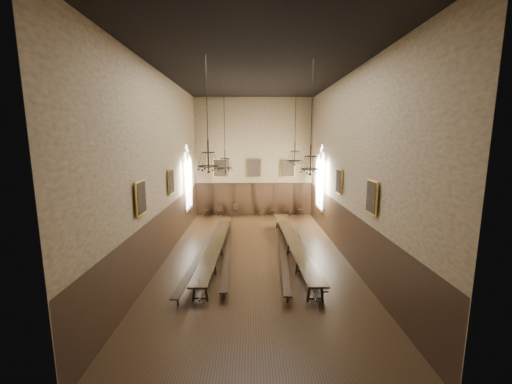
{
  "coord_description": "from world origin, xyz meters",
  "views": [
    {
      "loc": [
        -0.22,
        -15.17,
        5.86
      ],
      "look_at": [
        0.04,
        1.5,
        3.07
      ],
      "focal_mm": 22.0,
      "sensor_mm": 36.0,
      "label": 1
    }
  ],
  "objects_px": {
    "chair_6": "(287,212)",
    "chandelier_back_right": "(295,155)",
    "bench_left_outer": "(205,250)",
    "chandelier_front_right": "(310,162)",
    "chair_0": "(208,212)",
    "bench_right_inner": "(282,249)",
    "bench_right_outer": "(307,252)",
    "chair_4": "(262,213)",
    "chandelier_back_left": "(225,162)",
    "chandelier_front_left": "(208,159)",
    "table_right": "(293,246)",
    "table_left": "(217,248)",
    "bench_left_inner": "(228,250)",
    "chair_1": "(221,213)",
    "chair_7": "(300,212)",
    "chair_5": "(273,212)",
    "chair_2": "(235,212)"
  },
  "relations": [
    {
      "from": "chair_6",
      "to": "chandelier_back_right",
      "type": "height_order",
      "value": "chandelier_back_right"
    },
    {
      "from": "bench_left_outer",
      "to": "chandelier_front_right",
      "type": "xyz_separation_m",
      "value": [
        4.8,
        -2.31,
        4.66
      ]
    },
    {
      "from": "chandelier_front_right",
      "to": "chair_0",
      "type": "bearing_deg",
      "value": 118.63
    },
    {
      "from": "bench_right_inner",
      "to": "bench_right_outer",
      "type": "height_order",
      "value": "bench_right_inner"
    },
    {
      "from": "bench_left_outer",
      "to": "chair_0",
      "type": "distance_m",
      "value": 8.45
    },
    {
      "from": "chair_4",
      "to": "chandelier_back_left",
      "type": "xyz_separation_m",
      "value": [
        -2.27,
        -6.16,
        4.34
      ]
    },
    {
      "from": "chair_0",
      "to": "chair_4",
      "type": "distance_m",
      "value": 4.19
    },
    {
      "from": "chandelier_back_left",
      "to": "chandelier_front_left",
      "type": "bearing_deg",
      "value": -92.71
    },
    {
      "from": "table_right",
      "to": "chair_6",
      "type": "xyz_separation_m",
      "value": [
        0.61,
        8.23,
        -0.11
      ]
    },
    {
      "from": "chandelier_back_right",
      "to": "chandelier_front_left",
      "type": "xyz_separation_m",
      "value": [
        -4.09,
        -4.75,
        0.09
      ]
    },
    {
      "from": "table_left",
      "to": "chair_0",
      "type": "bearing_deg",
      "value": 100.89
    },
    {
      "from": "bench_left_inner",
      "to": "chandelier_front_left",
      "type": "bearing_deg",
      "value": -99.53
    },
    {
      "from": "bench_left_inner",
      "to": "chandelier_back_left",
      "type": "relative_size",
      "value": 1.99
    },
    {
      "from": "chair_1",
      "to": "chair_7",
      "type": "xyz_separation_m",
      "value": [
        6.18,
        0.09,
        0.02
      ]
    },
    {
      "from": "table_right",
      "to": "bench_right_inner",
      "type": "distance_m",
      "value": 0.58
    },
    {
      "from": "chair_4",
      "to": "bench_right_outer",
      "type": "bearing_deg",
      "value": -81.52
    },
    {
      "from": "table_left",
      "to": "chandelier_front_right",
      "type": "distance_m",
      "value": 6.63
    },
    {
      "from": "bench_left_outer",
      "to": "chair_0",
      "type": "bearing_deg",
      "value": 97.02
    },
    {
      "from": "chair_5",
      "to": "chandelier_front_right",
      "type": "xyz_separation_m",
      "value": [
        0.8,
        -10.79,
        4.68
      ]
    },
    {
      "from": "bench_right_inner",
      "to": "chair_5",
      "type": "relative_size",
      "value": 11.15
    },
    {
      "from": "bench_left_outer",
      "to": "bench_left_inner",
      "type": "relative_size",
      "value": 1.1
    },
    {
      "from": "chandelier_back_right",
      "to": "chandelier_front_left",
      "type": "height_order",
      "value": "same"
    },
    {
      "from": "bench_left_inner",
      "to": "chair_6",
      "type": "height_order",
      "value": "chair_6"
    },
    {
      "from": "chair_4",
      "to": "chandelier_back_right",
      "type": "height_order",
      "value": "chandelier_back_right"
    },
    {
      "from": "bench_right_outer",
      "to": "chandelier_back_left",
      "type": "distance_m",
      "value": 6.56
    },
    {
      "from": "bench_right_outer",
      "to": "chair_5",
      "type": "distance_m",
      "value": 8.74
    },
    {
      "from": "chair_5",
      "to": "chandelier_back_left",
      "type": "height_order",
      "value": "chandelier_back_left"
    },
    {
      "from": "table_right",
      "to": "bench_left_outer",
      "type": "xyz_separation_m",
      "value": [
        -4.49,
        -0.15,
        -0.11
      ]
    },
    {
      "from": "bench_right_inner",
      "to": "chair_5",
      "type": "height_order",
      "value": "chair_5"
    },
    {
      "from": "bench_right_inner",
      "to": "chair_6",
      "type": "xyz_separation_m",
      "value": [
        1.17,
        8.32,
        0.01
      ]
    },
    {
      "from": "chair_6",
      "to": "chandelier_back_right",
      "type": "bearing_deg",
      "value": -89.16
    },
    {
      "from": "chair_6",
      "to": "chandelier_back_right",
      "type": "distance_m",
      "value": 8.0
    },
    {
      "from": "bench_right_inner",
      "to": "chandelier_back_left",
      "type": "distance_m",
      "value": 5.7
    },
    {
      "from": "chair_4",
      "to": "chandelier_front_left",
      "type": "height_order",
      "value": "chandelier_front_left"
    },
    {
      "from": "chair_0",
      "to": "chandelier_back_right",
      "type": "distance_m",
      "value": 9.86
    },
    {
      "from": "chair_6",
      "to": "chair_7",
      "type": "xyz_separation_m",
      "value": [
        1.06,
        0.08,
        -0.0
      ]
    },
    {
      "from": "chair_4",
      "to": "chandelier_back_right",
      "type": "relative_size",
      "value": 0.2
    },
    {
      "from": "table_left",
      "to": "bench_left_inner",
      "type": "height_order",
      "value": "table_left"
    },
    {
      "from": "chair_7",
      "to": "chair_0",
      "type": "bearing_deg",
      "value": 163.04
    },
    {
      "from": "table_left",
      "to": "bench_left_inner",
      "type": "relative_size",
      "value": 1.05
    },
    {
      "from": "chair_5",
      "to": "bench_right_outer",
      "type": "bearing_deg",
      "value": -76.63
    },
    {
      "from": "table_left",
      "to": "chandelier_back_right",
      "type": "distance_m",
      "value": 6.51
    },
    {
      "from": "chair_4",
      "to": "table_right",
      "type": "bearing_deg",
      "value": -85.56
    },
    {
      "from": "chair_2",
      "to": "chandelier_front_right",
      "type": "relative_size",
      "value": 0.22
    },
    {
      "from": "table_left",
      "to": "bench_right_inner",
      "type": "relative_size",
      "value": 0.97
    },
    {
      "from": "chair_0",
      "to": "chandelier_front_right",
      "type": "height_order",
      "value": "chandelier_front_right"
    },
    {
      "from": "table_right",
      "to": "chair_5",
      "type": "xyz_separation_m",
      "value": [
        -0.48,
        8.34,
        -0.14
      ]
    },
    {
      "from": "chandelier_back_right",
      "to": "bench_right_inner",
      "type": "bearing_deg",
      "value": -113.52
    },
    {
      "from": "bench_right_outer",
      "to": "chandelier_front_left",
      "type": "bearing_deg",
      "value": -149.65
    },
    {
      "from": "bench_left_outer",
      "to": "chair_5",
      "type": "height_order",
      "value": "chair_5"
    }
  ]
}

